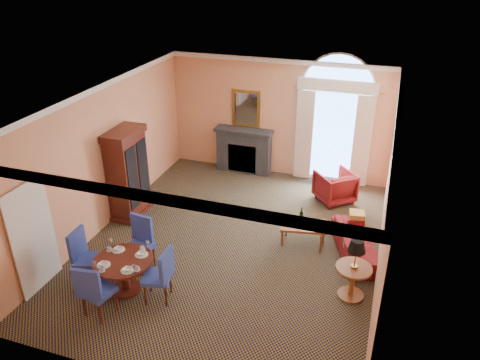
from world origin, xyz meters
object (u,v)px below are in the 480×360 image
(armoire, at_px, (128,175))
(side_table, at_px, (355,264))
(sofa, at_px, (357,243))
(coffee_table, at_px, (303,226))
(armchair, at_px, (335,186))
(dining_table, at_px, (124,268))

(armoire, bearing_deg, side_table, -14.38)
(sofa, bearing_deg, side_table, 162.58)
(coffee_table, bearing_deg, armchair, 69.44)
(sofa, xyz_separation_m, coffee_table, (-1.13, -0.02, 0.19))
(dining_table, height_order, armchair, dining_table)
(armoire, xyz_separation_m, sofa, (5.27, 0.02, -0.76))
(dining_table, distance_m, coffee_table, 3.76)
(dining_table, bearing_deg, side_table, 16.09)
(dining_table, xyz_separation_m, side_table, (3.98, 1.15, 0.21))
(armoire, relative_size, coffee_table, 2.01)
(dining_table, bearing_deg, sofa, 32.77)
(coffee_table, bearing_deg, side_table, -60.37)
(dining_table, relative_size, armchair, 1.26)
(armoire, height_order, side_table, armoire)
(armchair, bearing_deg, armoire, -15.27)
(sofa, relative_size, armchair, 2.10)
(sofa, distance_m, side_table, 1.46)
(armchair, bearing_deg, dining_table, 15.07)
(armoire, xyz_separation_m, armchair, (4.50, 2.15, -0.63))
(side_table, bearing_deg, dining_table, -163.91)
(coffee_table, distance_m, side_table, 1.82)
(armoire, distance_m, armchair, 5.03)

